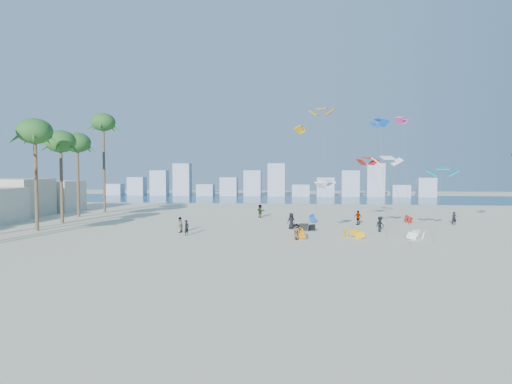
# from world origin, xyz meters

# --- Properties ---
(ground) EXTENTS (220.00, 220.00, 0.00)m
(ground) POSITION_xyz_m (0.00, 0.00, 0.00)
(ground) COLOR beige
(ground) RESTS_ON ground
(ocean) EXTENTS (220.00, 220.00, 0.00)m
(ocean) POSITION_xyz_m (0.00, 72.00, 0.01)
(ocean) COLOR navy
(ocean) RESTS_ON ground
(kitesurfer_near) EXTENTS (0.61, 0.70, 1.62)m
(kitesurfer_near) POSITION_xyz_m (-4.10, 14.25, 0.81)
(kitesurfer_near) COLOR black
(kitesurfer_near) RESTS_ON ground
(kitesurfer_mid) EXTENTS (0.88, 0.96, 1.58)m
(kitesurfer_mid) POSITION_xyz_m (7.37, 12.74, 0.79)
(kitesurfer_mid) COLOR gray
(kitesurfer_mid) RESTS_ON ground
(kitesurfers_far) EXTENTS (32.82, 16.99, 1.88)m
(kitesurfers_far) POSITION_xyz_m (7.73, 23.93, 0.89)
(kitesurfers_far) COLOR black
(kitesurfers_far) RESTS_ON ground
(grounded_kites) EXTENTS (15.07, 17.10, 0.92)m
(grounded_kites) POSITION_xyz_m (13.02, 19.77, 0.43)
(grounded_kites) COLOR orange
(grounded_kites) RESTS_ON ground
(flying_kites) EXTENTS (26.85, 25.91, 16.16)m
(flying_kites) POSITION_xyz_m (15.82, 22.98, 10.72)
(flying_kites) COLOR white
(flying_kites) RESTS_ON ground
(palm_row) EXTENTS (7.26, 44.80, 15.84)m
(palm_row) POSITION_xyz_m (-23.42, 16.17, 11.30)
(palm_row) COLOR brown
(palm_row) RESTS_ON ground
(distant_skyline) EXTENTS (85.00, 3.00, 8.40)m
(distant_skyline) POSITION_xyz_m (-1.19, 82.00, 3.09)
(distant_skyline) COLOR #9EADBF
(distant_skyline) RESTS_ON ground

